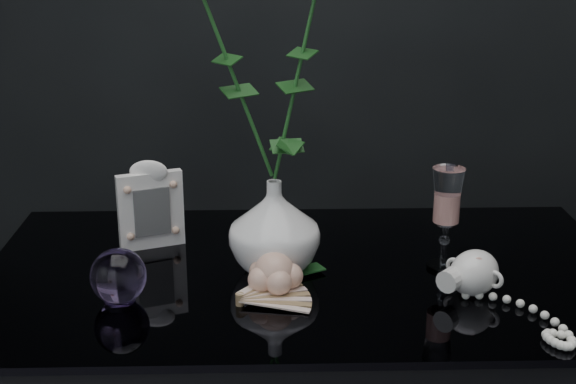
{
  "coord_description": "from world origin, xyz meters",
  "views": [
    {
      "loc": [
        -0.06,
        -1.15,
        1.31
      ],
      "look_at": [
        -0.03,
        -0.02,
        0.92
      ],
      "focal_mm": 50.0,
      "sensor_mm": 36.0,
      "label": 1
    }
  ],
  "objects_px": {
    "loose_rose": "(274,272)",
    "pearl_jar": "(474,271)",
    "vase": "(274,227)",
    "wine_glass": "(446,219)",
    "picture_frame": "(150,204)",
    "paperweight": "(118,276)"
  },
  "relations": [
    {
      "from": "loose_rose",
      "to": "pearl_jar",
      "type": "relative_size",
      "value": 0.75
    },
    {
      "from": "loose_rose",
      "to": "vase",
      "type": "bearing_deg",
      "value": 91.74
    },
    {
      "from": "wine_glass",
      "to": "picture_frame",
      "type": "xyz_separation_m",
      "value": [
        -0.49,
        0.1,
        -0.01
      ]
    },
    {
      "from": "vase",
      "to": "pearl_jar",
      "type": "xyz_separation_m",
      "value": [
        0.3,
        -0.09,
        -0.04
      ]
    },
    {
      "from": "vase",
      "to": "loose_rose",
      "type": "bearing_deg",
      "value": -90.95
    },
    {
      "from": "loose_rose",
      "to": "picture_frame",
      "type": "bearing_deg",
      "value": 141.5
    },
    {
      "from": "paperweight",
      "to": "pearl_jar",
      "type": "relative_size",
      "value": 0.33
    },
    {
      "from": "vase",
      "to": "wine_glass",
      "type": "height_order",
      "value": "wine_glass"
    },
    {
      "from": "vase",
      "to": "pearl_jar",
      "type": "relative_size",
      "value": 0.61
    },
    {
      "from": "picture_frame",
      "to": "loose_rose",
      "type": "xyz_separation_m",
      "value": [
        0.21,
        -0.18,
        -0.05
      ]
    },
    {
      "from": "picture_frame",
      "to": "paperweight",
      "type": "relative_size",
      "value": 1.87
    },
    {
      "from": "loose_rose",
      "to": "paperweight",
      "type": "bearing_deg",
      "value": -170.51
    },
    {
      "from": "loose_rose",
      "to": "pearl_jar",
      "type": "height_order",
      "value": "pearl_jar"
    },
    {
      "from": "paperweight",
      "to": "loose_rose",
      "type": "distance_m",
      "value": 0.23
    },
    {
      "from": "vase",
      "to": "picture_frame",
      "type": "height_order",
      "value": "picture_frame"
    },
    {
      "from": "vase",
      "to": "pearl_jar",
      "type": "height_order",
      "value": "vase"
    },
    {
      "from": "picture_frame",
      "to": "loose_rose",
      "type": "bearing_deg",
      "value": -61.44
    },
    {
      "from": "vase",
      "to": "loose_rose",
      "type": "xyz_separation_m",
      "value": [
        -0.0,
        -0.08,
        -0.04
      ]
    },
    {
      "from": "picture_frame",
      "to": "loose_rose",
      "type": "distance_m",
      "value": 0.28
    },
    {
      "from": "loose_rose",
      "to": "pearl_jar",
      "type": "bearing_deg",
      "value": 0.73
    },
    {
      "from": "paperweight",
      "to": "vase",
      "type": "bearing_deg",
      "value": 24.17
    },
    {
      "from": "wine_glass",
      "to": "paperweight",
      "type": "bearing_deg",
      "value": -167.82
    }
  ]
}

